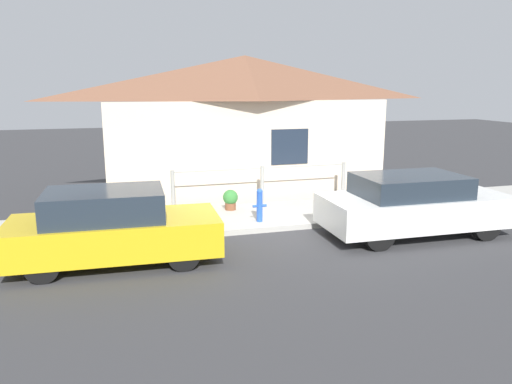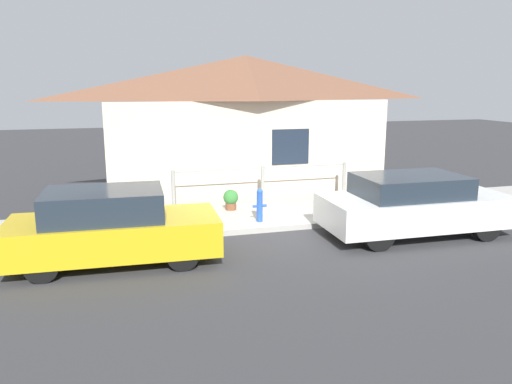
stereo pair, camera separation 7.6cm
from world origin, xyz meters
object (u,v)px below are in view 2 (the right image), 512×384
object	(u,v)px
potted_plant_by_fence	(101,208)
fire_hydrant	(260,204)
potted_plant_near_hydrant	(231,199)
car_right	(414,205)
car_left	(112,227)

from	to	relation	value
potted_plant_by_fence	fire_hydrant	bearing A→B (deg)	-17.38
fire_hydrant	potted_plant_near_hydrant	bearing A→B (deg)	107.13
car_right	potted_plant_near_hydrant	bearing A→B (deg)	141.57
car_left	potted_plant_near_hydrant	distance (m)	4.14
potted_plant_near_hydrant	fire_hydrant	bearing A→B (deg)	-72.87
car_left	fire_hydrant	distance (m)	3.71
car_left	fire_hydrant	bearing A→B (deg)	27.62
car_left	potted_plant_near_hydrant	size ratio (longest dim) A/B	7.46
fire_hydrant	potted_plant_near_hydrant	size ratio (longest dim) A/B	1.51
car_right	potted_plant_by_fence	bearing A→B (deg)	159.02
fire_hydrant	potted_plant_by_fence	world-z (taller)	fire_hydrant
potted_plant_near_hydrant	potted_plant_by_fence	xyz separation A→B (m)	(-3.21, -0.17, 0.02)
car_left	car_right	distance (m)	6.45
fire_hydrant	potted_plant_by_fence	distance (m)	3.78
potted_plant_near_hydrant	potted_plant_by_fence	distance (m)	3.21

